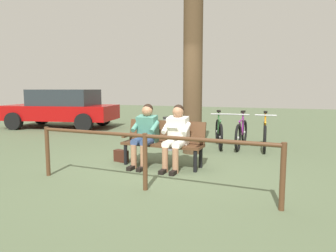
{
  "coord_description": "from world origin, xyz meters",
  "views": [
    {
      "loc": [
        -2.21,
        5.18,
        1.49
      ],
      "look_at": [
        -0.0,
        -0.47,
        0.75
      ],
      "focal_mm": 32.58,
      "sensor_mm": 36.0,
      "label": 1
    }
  ],
  "objects_px": {
    "person_reading": "(176,134)",
    "parked_car": "(62,108)",
    "litter_bin": "(171,133)",
    "bicycle_black": "(241,134)",
    "person_companion": "(145,132)",
    "bicycle_blue": "(219,133)",
    "handbag": "(121,156)",
    "bicycle_orange": "(265,135)",
    "tree_trunk": "(193,62)",
    "bench": "(164,140)"
  },
  "relations": [
    {
      "from": "bicycle_orange",
      "to": "bicycle_black",
      "type": "relative_size",
      "value": 1.0
    },
    {
      "from": "person_companion",
      "to": "parked_car",
      "type": "relative_size",
      "value": 0.27
    },
    {
      "from": "bench",
      "to": "person_reading",
      "type": "xyz_separation_m",
      "value": [
        -0.32,
        0.17,
        0.16
      ]
    },
    {
      "from": "person_reading",
      "to": "parked_car",
      "type": "relative_size",
      "value": 0.27
    },
    {
      "from": "person_reading",
      "to": "bicycle_orange",
      "type": "bearing_deg",
      "value": -117.32
    },
    {
      "from": "handbag",
      "to": "litter_bin",
      "type": "height_order",
      "value": "litter_bin"
    },
    {
      "from": "bicycle_orange",
      "to": "parked_car",
      "type": "distance_m",
      "value": 7.8
    },
    {
      "from": "tree_trunk",
      "to": "litter_bin",
      "type": "xyz_separation_m",
      "value": [
        0.61,
        -0.18,
        -1.69
      ]
    },
    {
      "from": "parked_car",
      "to": "bicycle_black",
      "type": "bearing_deg",
      "value": 154.67
    },
    {
      "from": "bench",
      "to": "litter_bin",
      "type": "bearing_deg",
      "value": -72.52
    },
    {
      "from": "bench",
      "to": "person_companion",
      "type": "xyz_separation_m",
      "value": [
        0.32,
        0.16,
        0.16
      ]
    },
    {
      "from": "handbag",
      "to": "parked_car",
      "type": "height_order",
      "value": "parked_car"
    },
    {
      "from": "person_reading",
      "to": "parked_car",
      "type": "bearing_deg",
      "value": -32.68
    },
    {
      "from": "bicycle_orange",
      "to": "parked_car",
      "type": "relative_size",
      "value": 0.37
    },
    {
      "from": "person_reading",
      "to": "person_companion",
      "type": "xyz_separation_m",
      "value": [
        0.64,
        -0.02,
        -0.0
      ]
    },
    {
      "from": "tree_trunk",
      "to": "parked_car",
      "type": "xyz_separation_m",
      "value": [
        6.07,
        -2.71,
        -1.32
      ]
    },
    {
      "from": "person_reading",
      "to": "tree_trunk",
      "type": "bearing_deg",
      "value": -83.14
    },
    {
      "from": "person_companion",
      "to": "handbag",
      "type": "xyz_separation_m",
      "value": [
        0.61,
        -0.1,
        -0.54
      ]
    },
    {
      "from": "bicycle_orange",
      "to": "bicycle_black",
      "type": "bearing_deg",
      "value": -91.68
    },
    {
      "from": "bicycle_black",
      "to": "bicycle_blue",
      "type": "xyz_separation_m",
      "value": [
        0.56,
        0.05,
        0.0
      ]
    },
    {
      "from": "handbag",
      "to": "tree_trunk",
      "type": "xyz_separation_m",
      "value": [
        -1.1,
        -1.38,
        1.97
      ]
    },
    {
      "from": "person_companion",
      "to": "handbag",
      "type": "relative_size",
      "value": 4.0
    },
    {
      "from": "litter_bin",
      "to": "parked_car",
      "type": "bearing_deg",
      "value": -24.8
    },
    {
      "from": "parked_car",
      "to": "bicycle_orange",
      "type": "bearing_deg",
      "value": 155.79
    },
    {
      "from": "person_reading",
      "to": "litter_bin",
      "type": "distance_m",
      "value": 1.85
    },
    {
      "from": "handbag",
      "to": "tree_trunk",
      "type": "relative_size",
      "value": 0.07
    },
    {
      "from": "bicycle_black",
      "to": "parked_car",
      "type": "bearing_deg",
      "value": -102.27
    },
    {
      "from": "person_companion",
      "to": "litter_bin",
      "type": "relative_size",
      "value": 1.49
    },
    {
      "from": "person_companion",
      "to": "handbag",
      "type": "distance_m",
      "value": 0.82
    },
    {
      "from": "bench",
      "to": "handbag",
      "type": "height_order",
      "value": "bench"
    },
    {
      "from": "handbag",
      "to": "bicycle_black",
      "type": "bearing_deg",
      "value": -130.64
    },
    {
      "from": "litter_bin",
      "to": "person_reading",
      "type": "bearing_deg",
      "value": 114.14
    },
    {
      "from": "litter_bin",
      "to": "bicycle_orange",
      "type": "xyz_separation_m",
      "value": [
        -2.16,
        -0.89,
        -0.05
      ]
    },
    {
      "from": "bicycle_blue",
      "to": "parked_car",
      "type": "xyz_separation_m",
      "value": [
        6.49,
        -1.71,
        0.41
      ]
    },
    {
      "from": "person_reading",
      "to": "parked_car",
      "type": "xyz_separation_m",
      "value": [
        6.21,
        -4.2,
        0.11
      ]
    },
    {
      "from": "tree_trunk",
      "to": "bench",
      "type": "bearing_deg",
      "value": 82.54
    },
    {
      "from": "bicycle_blue",
      "to": "litter_bin",
      "type": "bearing_deg",
      "value": -68.18
    },
    {
      "from": "handbag",
      "to": "parked_car",
      "type": "distance_m",
      "value": 6.46
    },
    {
      "from": "tree_trunk",
      "to": "litter_bin",
      "type": "relative_size",
      "value": 5.19
    },
    {
      "from": "handbag",
      "to": "bicycle_black",
      "type": "distance_m",
      "value": 3.21
    },
    {
      "from": "person_companion",
      "to": "tree_trunk",
      "type": "distance_m",
      "value": 2.12
    },
    {
      "from": "person_companion",
      "to": "bench",
      "type": "bearing_deg",
      "value": -152.83
    },
    {
      "from": "handbag",
      "to": "bicycle_orange",
      "type": "relative_size",
      "value": 0.18
    },
    {
      "from": "handbag",
      "to": "parked_car",
      "type": "xyz_separation_m",
      "value": [
        4.97,
        -4.09,
        0.65
      ]
    },
    {
      "from": "person_reading",
      "to": "bicycle_blue",
      "type": "xyz_separation_m",
      "value": [
        -0.28,
        -2.49,
        -0.31
      ]
    },
    {
      "from": "litter_bin",
      "to": "bicycle_black",
      "type": "xyz_separation_m",
      "value": [
        -1.59,
        -0.87,
        -0.05
      ]
    },
    {
      "from": "bench",
      "to": "handbag",
      "type": "bearing_deg",
      "value": 4.97
    },
    {
      "from": "bicycle_orange",
      "to": "bicycle_blue",
      "type": "height_order",
      "value": "same"
    },
    {
      "from": "tree_trunk",
      "to": "bicycle_black",
      "type": "distance_m",
      "value": 2.25
    },
    {
      "from": "litter_bin",
      "to": "bicycle_orange",
      "type": "bearing_deg",
      "value": -157.46
    }
  ]
}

